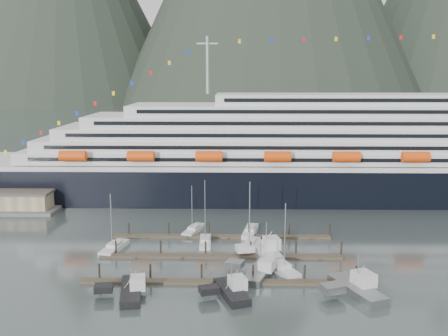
{
  "coord_description": "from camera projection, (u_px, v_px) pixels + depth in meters",
  "views": [
    {
      "loc": [
        -2.35,
        -95.76,
        35.61
      ],
      "look_at": [
        -4.68,
        22.0,
        14.63
      ],
      "focal_mm": 42.0,
      "sensor_mm": 36.0,
      "label": 1
    }
  ],
  "objects": [
    {
      "name": "dock_mid",
      "position": [
        221.0,
        256.0,
        103.5
      ],
      "size": [
        48.18,
        2.28,
        3.2
      ],
      "color": "#473B2D",
      "rests_on": "ground"
    },
    {
      "name": "sailboat_h",
      "position": [
        282.0,
        269.0,
        96.26
      ],
      "size": [
        6.42,
        10.28,
        13.58
      ],
      "rotation": [
        0.0,
        0.0,
        1.96
      ],
      "color": "silver",
      "rests_on": "ground"
    },
    {
      "name": "trawler_c",
      "position": [
        259.0,
        270.0,
        94.6
      ],
      "size": [
        10.09,
        13.14,
        6.49
      ],
      "rotation": [
        0.0,
        0.0,
        1.25
      ],
      "color": "gray",
      "rests_on": "ground"
    },
    {
      "name": "trawler_b",
      "position": [
        231.0,
        291.0,
        85.56
      ],
      "size": [
        8.65,
        10.61,
        6.53
      ],
      "rotation": [
        0.0,
        0.0,
        1.9
      ],
      "color": "black",
      "rests_on": "ground"
    },
    {
      "name": "sailboat_a",
      "position": [
        114.0,
        248.0,
        107.75
      ],
      "size": [
        4.64,
        9.92,
        12.64
      ],
      "rotation": [
        0.0,
        0.0,
        1.37
      ],
      "color": "silver",
      "rests_on": "ground"
    },
    {
      "name": "trawler_e",
      "position": [
        265.0,
        250.0,
        104.92
      ],
      "size": [
        9.37,
        12.0,
        7.46
      ],
      "rotation": [
        0.0,
        0.0,
        1.8
      ],
      "color": "silver",
      "rests_on": "ground"
    },
    {
      "name": "ground",
      "position": [
        246.0,
        263.0,
        100.45
      ],
      "size": [
        1600.0,
        1600.0,
        0.0
      ],
      "primitive_type": "plane",
      "color": "#3F4A4A",
      "rests_on": "ground"
    },
    {
      "name": "sailboat_g",
      "position": [
        250.0,
        232.0,
        119.25
      ],
      "size": [
        4.24,
        10.74,
        12.73
      ],
      "rotation": [
        0.0,
        0.0,
        1.41
      ],
      "color": "silver",
      "rests_on": "ground"
    },
    {
      "name": "trawler_d",
      "position": [
        356.0,
        288.0,
        86.29
      ],
      "size": [
        10.53,
        12.84,
        7.37
      ],
      "rotation": [
        0.0,
        0.0,
        1.96
      ],
      "color": "gray",
      "rests_on": "ground"
    },
    {
      "name": "sailboat_e",
      "position": [
        194.0,
        230.0,
        120.29
      ],
      "size": [
        4.93,
        9.76,
        11.47
      ],
      "rotation": [
        0.0,
        0.0,
        1.3
      ],
      "color": "silver",
      "rests_on": "ground"
    },
    {
      "name": "dock_far",
      "position": [
        222.0,
        236.0,
        116.3
      ],
      "size": [
        48.18,
        2.28,
        3.2
      ],
      "color": "#473B2D",
      "rests_on": "ground"
    },
    {
      "name": "trawler_a",
      "position": [
        130.0,
        290.0,
        85.9
      ],
      "size": [
        8.61,
        11.82,
        6.26
      ],
      "rotation": [
        0.0,
        0.0,
        1.74
      ],
      "color": "black",
      "rests_on": "ground"
    },
    {
      "name": "sailboat_c",
      "position": [
        250.0,
        246.0,
        109.32
      ],
      "size": [
        4.9,
        9.99,
        14.62
      ],
      "rotation": [
        0.0,
        0.0,
        1.33
      ],
      "color": "silver",
      "rests_on": "ground"
    },
    {
      "name": "dock_near",
      "position": [
        219.0,
        282.0,
        90.71
      ],
      "size": [
        48.18,
        2.28,
        3.2
      ],
      "color": "#473B2D",
      "rests_on": "ground"
    },
    {
      "name": "sailboat_b",
      "position": [
        205.0,
        242.0,
        111.75
      ],
      "size": [
        2.6,
        9.03,
        14.5
      ],
      "rotation": [
        0.0,
        0.0,
        1.6
      ],
      "color": "silver",
      "rests_on": "ground"
    },
    {
      "name": "cruise_ship",
      "position": [
        346.0,
        157.0,
        151.84
      ],
      "size": [
        210.0,
        30.4,
        50.3
      ],
      "color": "black",
      "rests_on": "ground"
    }
  ]
}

